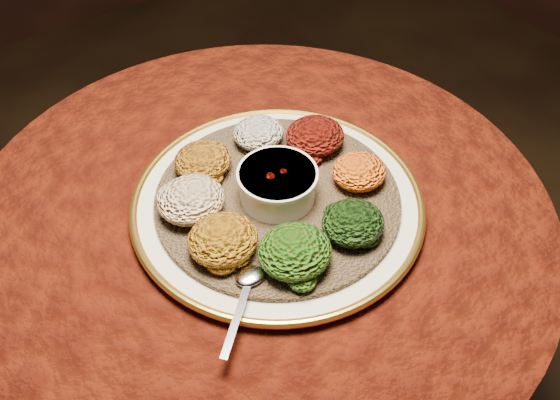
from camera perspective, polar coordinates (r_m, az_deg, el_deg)
table at (r=1.15m, az=-1.78°, el=-6.80°), size 0.96×0.96×0.73m
platter at (r=1.00m, az=-0.23°, el=-0.31°), size 0.57×0.57×0.02m
injera at (r=0.99m, az=-0.23°, el=0.12°), size 0.51×0.51×0.01m
stew_bowl at (r=0.97m, az=-0.24°, el=1.58°), size 0.13×0.13×0.05m
spoon at (r=0.87m, az=-2.89°, el=-7.52°), size 0.13×0.11×0.01m
portion_ayib at (r=1.07m, az=-1.99°, el=6.16°), size 0.09×0.08×0.04m
portion_kitfo at (r=1.06m, az=3.21°, el=5.89°), size 0.10×0.10×0.05m
portion_tikil at (r=1.00m, az=7.23°, el=2.61°), size 0.09×0.08×0.04m
portion_gomen at (r=0.92m, az=6.69°, el=-2.07°), size 0.09×0.09×0.05m
portion_mixveg at (r=0.88m, az=1.37°, el=-4.72°), size 0.11×0.10×0.05m
portion_kik at (r=0.90m, az=-5.25°, el=-3.63°), size 0.10×0.10×0.05m
portion_timatim at (r=0.96m, az=-8.13°, el=0.02°), size 0.10×0.10×0.05m
portion_shiro at (r=1.02m, az=-7.08°, el=3.58°), size 0.10×0.09×0.05m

